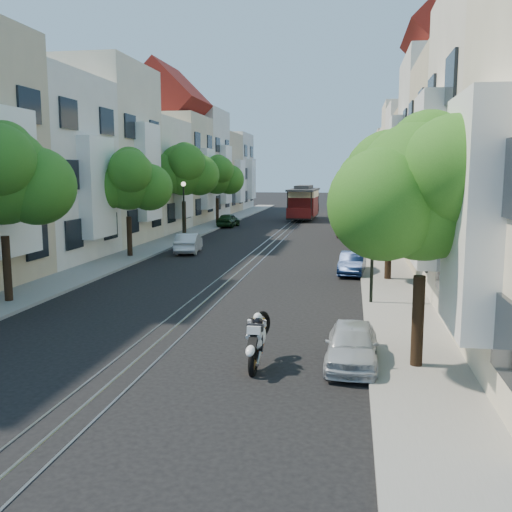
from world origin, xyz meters
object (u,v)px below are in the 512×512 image
at_px(lamp_west, 184,202).
at_px(parked_car_e_near, 352,344).
at_px(sportbike_rider, 257,338).
at_px(tree_w_c, 184,171).
at_px(parked_car_w_mid, 189,243).
at_px(tree_e_d, 374,173).
at_px(lamp_east, 373,229).
at_px(parked_car_w_far, 228,220).
at_px(tree_e_c, 380,178).
at_px(tree_w_b, 129,182).
at_px(cable_car, 304,201).
at_px(tree_e_b, 392,177).
at_px(parked_car_e_far, 352,229).
at_px(tree_e_a, 426,194).
at_px(parked_car_e_mid, 352,263).
at_px(tree_w_a, 2,177).
at_px(tree_w_d, 218,176).

xyz_separation_m(lamp_west, parked_car_e_near, (11.90, -24.95, -2.29)).
relative_size(sportbike_rider, parked_car_e_near, 0.61).
bearing_deg(tree_w_c, parked_car_w_mid, -71.96).
distance_m(tree_e_d, lamp_east, 27.07).
height_order(tree_e_d, sportbike_rider, tree_e_d).
distance_m(parked_car_w_mid, parked_car_w_far, 17.04).
height_order(tree_e_c, parked_car_e_near, tree_e_c).
relative_size(tree_w_b, tree_w_c, 0.88).
height_order(parked_car_e_near, parked_car_w_mid, parked_car_w_mid).
relative_size(lamp_east, sportbike_rider, 2.09).
bearing_deg(tree_e_d, tree_w_c, -157.38).
relative_size(cable_car, parked_car_w_mid, 2.32).
height_order(cable_car, parked_car_w_far, cable_car).
relative_size(tree_e_b, parked_car_e_far, 1.54).
relative_size(tree_w_b, lamp_east, 1.51).
relative_size(tree_e_a, lamp_west, 1.51).
distance_m(tree_e_d, parked_car_e_mid, 20.93).
bearing_deg(tree_w_c, tree_e_b, -48.01).
bearing_deg(lamp_east, tree_w_a, -171.43).
bearing_deg(parked_car_w_far, parked_car_w_mid, 96.99).
relative_size(tree_e_c, tree_w_a, 0.98).
bearing_deg(parked_car_e_far, tree_e_b, -77.38).
relative_size(lamp_east, parked_car_e_far, 0.96).
bearing_deg(lamp_east, tree_e_b, 79.07).
xyz_separation_m(tree_w_c, lamp_west, (0.84, -2.98, -2.22)).
distance_m(tree_e_d, tree_w_d, 15.25).
bearing_deg(tree_w_b, lamp_east, -36.58).
bearing_deg(parked_car_e_near, lamp_west, 116.88).
bearing_deg(parked_car_e_mid, parked_car_e_near, -85.26).
bearing_deg(tree_e_c, tree_w_d, 131.99).
distance_m(parked_car_e_near, parked_car_w_mid, 21.93).
bearing_deg(tree_w_d, tree_w_c, -90.00).
bearing_deg(tree_e_b, sportbike_rider, -107.96).
bearing_deg(parked_car_w_far, lamp_east, 114.88).
bearing_deg(tree_w_b, parked_car_e_mid, -14.99).
bearing_deg(tree_e_a, parked_car_w_far, 109.37).
distance_m(tree_e_b, parked_car_w_far, 28.05).
xyz_separation_m(tree_e_d, parked_car_e_mid, (-1.66, -20.41, -4.33)).
bearing_deg(tree_w_d, parked_car_e_mid, -63.37).
xyz_separation_m(cable_car, parked_car_w_mid, (-4.90, -26.29, -1.34)).
distance_m(tree_e_c, parked_car_e_mid, 10.38).
bearing_deg(tree_w_b, sportbike_rider, -59.32).
relative_size(lamp_west, sportbike_rider, 2.09).
bearing_deg(tree_w_d, parked_car_e_near, -71.88).
distance_m(tree_e_d, sportbike_rider, 34.94).
height_order(lamp_east, cable_car, lamp_east).
bearing_deg(parked_car_w_mid, tree_e_a, 112.79).
relative_size(tree_e_c, parked_car_w_far, 1.77).
bearing_deg(parked_car_e_far, parked_car_w_mid, -125.71).
bearing_deg(parked_car_w_mid, lamp_west, -78.70).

